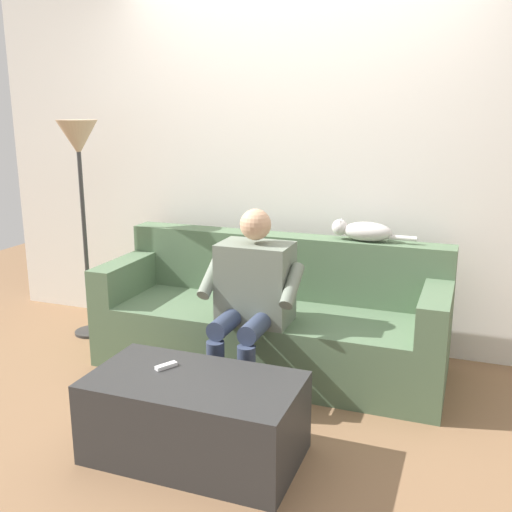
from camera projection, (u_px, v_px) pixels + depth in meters
name	position (u px, v px, depth m)	size (l,w,h in m)	color
ground_plane	(227.00, 418.00, 3.21)	(8.00, 8.00, 0.00)	#846042
back_wall	(298.00, 157.00, 4.06)	(4.77, 0.06, 2.59)	silver
couch	(272.00, 321.00, 3.81)	(2.17, 0.77, 0.81)	#516B4C
coffee_table	(195.00, 417.00, 2.82)	(0.99, 0.54, 0.40)	#2D2D2D
person_solo_seated	(252.00, 292.00, 3.41)	(0.57, 0.57, 1.07)	slate
cat_on_backrest	(363.00, 231.00, 3.72)	(0.53, 0.15, 0.13)	silver
remote_white	(166.00, 366.00, 2.89)	(0.11, 0.03, 0.02)	white
floor_lamp	(79.00, 156.00, 4.10)	(0.28, 0.28, 1.54)	#2D2D2D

